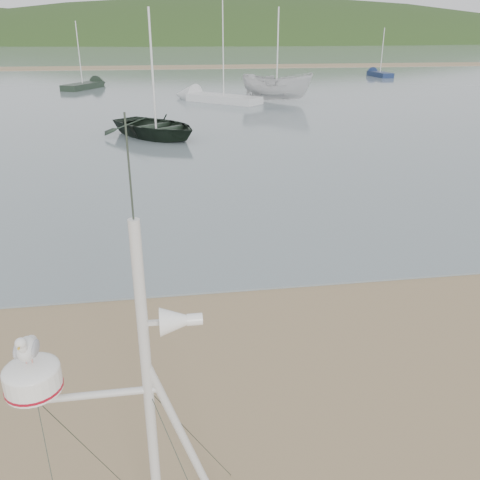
{
  "coord_description": "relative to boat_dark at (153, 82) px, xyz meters",
  "views": [
    {
      "loc": [
        0.86,
        -4.96,
        4.9
      ],
      "look_at": [
        1.76,
        1.0,
        2.39
      ],
      "focal_mm": 38.0,
      "sensor_mm": 36.0,
      "label": 1
    }
  ],
  "objects": [
    {
      "name": "ground",
      "position": [
        -0.57,
        -20.09,
        -2.62
      ],
      "size": [
        560.0,
        560.0,
        0.0
      ],
      "primitive_type": "plane",
      "color": "#886E4E",
      "rests_on": "ground"
    },
    {
      "name": "water",
      "position": [
        -0.57,
        111.91,
        -2.6
      ],
      "size": [
        560.0,
        256.0,
        0.04
      ],
      "primitive_type": "cube",
      "color": "slate",
      "rests_on": "ground"
    },
    {
      "name": "sandbar",
      "position": [
        -0.57,
        49.91,
        -2.54
      ],
      "size": [
        560.0,
        7.0,
        0.07
      ],
      "primitive_type": "cube",
      "color": "#886E4E",
      "rests_on": "water"
    },
    {
      "name": "hill_ridge",
      "position": [
        17.95,
        214.91,
        -22.31
      ],
      "size": [
        620.0,
        180.0,
        80.0
      ],
      "color": "#1F3616",
      "rests_on": "ground"
    },
    {
      "name": "far_cottages",
      "position": [
        2.43,
        175.91,
        1.38
      ],
      "size": [
        294.4,
        6.3,
        8.0
      ],
      "color": "silver",
      "rests_on": "ground"
    },
    {
      "name": "boat_dark",
      "position": [
        0.0,
        0.0,
        0.0
      ],
      "size": [
        3.53,
        3.15,
        5.15
      ],
      "primitive_type": "imported",
      "rotation": [
        0.0,
        0.0,
        0.68
      ],
      "color": "black",
      "rests_on": "water"
    },
    {
      "name": "boat_white",
      "position": [
        8.65,
        12.19,
        0.09
      ],
      "size": [
        2.8,
        2.79,
        5.34
      ],
      "primitive_type": "imported",
      "rotation": [
        0.0,
        0.0,
        1.02
      ],
      "color": "silver",
      "rests_on": "water"
    },
    {
      "name": "sailboat_white_near",
      "position": [
        3.35,
        13.67,
        -2.32
      ],
      "size": [
        6.62,
        6.38,
        7.34
      ],
      "color": "silver",
      "rests_on": "ground"
    },
    {
      "name": "sailboat_dark_mid",
      "position": [
        -5.75,
        24.27,
        -2.31
      ],
      "size": [
        4.0,
        6.03,
        6.01
      ],
      "color": "black",
      "rests_on": "ground"
    },
    {
      "name": "sailboat_blue_far",
      "position": [
        24.56,
        32.36,
        -2.31
      ],
      "size": [
        1.6,
        5.49,
        5.45
      ],
      "color": "#132245",
      "rests_on": "ground"
    }
  ]
}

